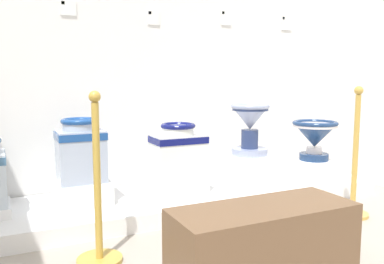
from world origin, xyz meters
name	(u,v)px	position (x,y,z in m)	size (l,w,h in m)	color
wall_back	(154,29)	(2.00, 2.80, 1.43)	(4.21, 0.06, 2.85)	white
display_platform	(176,200)	(2.00, 2.35, 0.06)	(3.46, 0.80, 0.12)	white
plinth_block_rightmost	(82,192)	(1.29, 2.38, 0.20)	(0.38, 0.31, 0.16)	white
antique_toilet_rightmost	(81,149)	(1.29, 2.38, 0.52)	(0.33, 0.28, 0.45)	#A6B5CF
plinth_block_tall_cobalt	(178,186)	(2.01, 2.32, 0.18)	(0.37, 0.35, 0.13)	white
antique_toilet_tall_cobalt	(178,150)	(2.01, 2.32, 0.46)	(0.40, 0.27, 0.42)	white
plinth_block_pale_glazed	(249,169)	(2.67, 2.33, 0.25)	(0.35, 0.37, 0.25)	white
antique_toilet_pale_glazed	(250,123)	(2.67, 2.33, 0.64)	(0.32, 0.32, 0.43)	#99A6CC
plinth_block_central_ornate	(313,168)	(3.36, 2.31, 0.20)	(0.33, 0.29, 0.15)	white
antique_toilet_central_ornate	(315,135)	(3.36, 2.31, 0.51)	(0.41, 0.41, 0.36)	navy
info_placard_second	(68,8)	(1.30, 2.77, 1.55)	(0.12, 0.01, 0.11)	white
info_placard_third	(153,17)	(1.99, 2.77, 1.52)	(0.10, 0.01, 0.12)	white
info_placard_fourth	(226,18)	(2.68, 2.77, 1.56)	(0.10, 0.01, 0.13)	white
info_placard_fifth	(286,23)	(3.36, 2.77, 1.55)	(0.12, 0.01, 0.14)	white
stanchion_post_near_left	(98,213)	(1.24, 1.65, 0.28)	(0.25, 0.25, 0.95)	gold
stanchion_post_near_right	(354,175)	(3.11, 1.61, 0.31)	(0.23, 0.23, 0.96)	gold
museum_bench	(263,246)	(1.91, 1.05, 0.20)	(0.92, 0.36, 0.40)	brown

